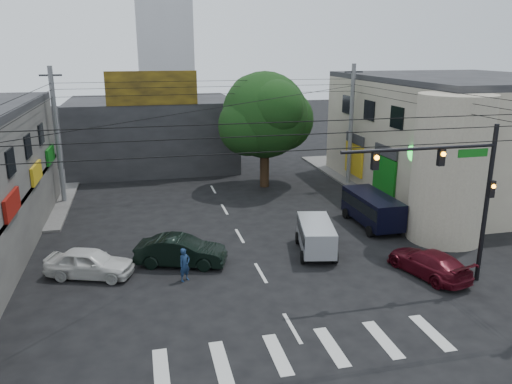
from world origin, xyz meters
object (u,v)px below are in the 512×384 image
object	(u,v)px
utility_pole_far_left	(57,137)
navy_van	(372,211)
street_tree	(265,115)
utility_pole_far_right	(351,126)
traffic_gantry	(456,181)
silver_minivan	(316,238)
traffic_officer	(185,265)
dark_sedan	(181,251)
maroon_sedan	(428,263)
white_compact	(90,263)

from	to	relation	value
utility_pole_far_left	navy_van	size ratio (longest dim) A/B	1.90
street_tree	utility_pole_far_right	xyz separation A→B (m)	(6.50, -1.00, -0.87)
traffic_gantry	navy_van	bearing A→B (deg)	88.48
silver_minivan	traffic_officer	distance (m)	7.14
utility_pole_far_left	silver_minivan	xyz separation A→B (m)	(13.87, -12.28, -3.78)
dark_sedan	navy_van	size ratio (longest dim) A/B	0.96
maroon_sedan	traffic_officer	distance (m)	11.33
utility_pole_far_left	white_compact	distance (m)	13.39
maroon_sedan	traffic_officer	world-z (taller)	traffic_officer
traffic_gantry	utility_pole_far_left	xyz separation A→B (m)	(-18.32, 17.00, -0.23)
silver_minivan	navy_van	distance (m)	5.61
white_compact	traffic_officer	bearing A→B (deg)	-89.15
street_tree	traffic_gantry	xyz separation A→B (m)	(3.82, -18.00, -0.64)
utility_pole_far_right	street_tree	bearing A→B (deg)	171.25
silver_minivan	navy_van	bearing A→B (deg)	-44.05
utility_pole_far_right	white_compact	xyz separation A→B (m)	(-18.32, -12.52, -3.91)
utility_pole_far_right	navy_van	size ratio (longest dim) A/B	1.90
utility_pole_far_left	traffic_gantry	bearing A→B (deg)	-42.86
street_tree	dark_sedan	size ratio (longest dim) A/B	1.87
traffic_officer	maroon_sedan	bearing A→B (deg)	-44.16
navy_van	traffic_officer	world-z (taller)	navy_van
maroon_sedan	street_tree	bearing A→B (deg)	-92.83
street_tree	utility_pole_far_left	distance (m)	14.56
maroon_sedan	white_compact	bearing A→B (deg)	-27.49
dark_sedan	white_compact	world-z (taller)	dark_sedan
dark_sedan	navy_van	distance (m)	11.99
white_compact	utility_pole_far_right	bearing A→B (deg)	-36.00
utility_pole_far_right	traffic_officer	world-z (taller)	utility_pole_far_right
traffic_gantry	utility_pole_far_left	size ratio (longest dim) A/B	0.78
traffic_gantry	dark_sedan	size ratio (longest dim) A/B	1.55
utility_pole_far_left	dark_sedan	world-z (taller)	utility_pole_far_left
utility_pole_far_left	utility_pole_far_right	xyz separation A→B (m)	(21.00, 0.00, 0.00)
maroon_sedan	traffic_gantry	bearing A→B (deg)	89.37
silver_minivan	traffic_officer	xyz separation A→B (m)	(-6.93, -1.69, -0.04)
street_tree	utility_pole_far_left	world-z (taller)	utility_pole_far_left
street_tree	navy_van	size ratio (longest dim) A/B	1.79
white_compact	maroon_sedan	world-z (taller)	white_compact
dark_sedan	white_compact	distance (m)	4.26
silver_minivan	navy_van	world-z (taller)	navy_van
traffic_gantry	navy_van	distance (m)	8.74
white_compact	traffic_officer	size ratio (longest dim) A/B	2.77
traffic_gantry	navy_van	xyz separation A→B (m)	(0.21, 7.83, -3.86)
silver_minivan	white_compact	bearing A→B (deg)	103.56
utility_pole_far_right	silver_minivan	world-z (taller)	utility_pole_far_right
white_compact	street_tree	bearing A→B (deg)	-21.51
utility_pole_far_right	dark_sedan	xyz separation A→B (m)	(-14.07, -12.18, -3.88)
utility_pole_far_right	white_compact	size ratio (longest dim) A/B	2.12
utility_pole_far_left	traffic_officer	xyz separation A→B (m)	(6.93, -13.97, -3.82)
utility_pole_far_left	silver_minivan	bearing A→B (deg)	-41.52
street_tree	traffic_gantry	world-z (taller)	street_tree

